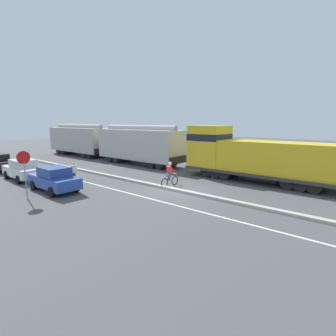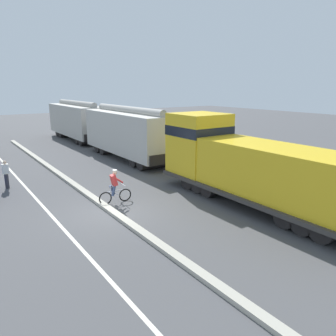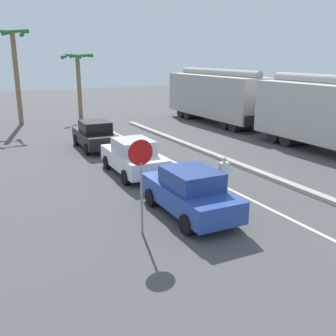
{
  "view_description": "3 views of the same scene",
  "coord_description": "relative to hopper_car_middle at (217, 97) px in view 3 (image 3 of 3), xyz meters",
  "views": [
    {
      "loc": [
        -13.27,
        -10.54,
        4.56
      ],
      "look_at": [
        1.32,
        1.65,
        1.16
      ],
      "focal_mm": 28.0,
      "sensor_mm": 36.0,
      "label": 1
    },
    {
      "loc": [
        -5.95,
        -13.24,
        5.72
      ],
      "look_at": [
        3.53,
        0.41,
        1.53
      ],
      "focal_mm": 35.0,
      "sensor_mm": 36.0,
      "label": 2
    },
    {
      "loc": [
        -11.43,
        -4.54,
        5.16
      ],
      "look_at": [
        -4.67,
        8.56,
        0.93
      ],
      "focal_mm": 42.0,
      "sensor_mm": 36.0,
      "label": 3
    }
  ],
  "objects": [
    {
      "name": "median_curb",
      "position": [
        -6.18,
        -15.28,
        -2.0
      ],
      "size": [
        0.36,
        36.0,
        0.16
      ],
      "primitive_type": "cube",
      "color": "#B2AD9E",
      "rests_on": "ground"
    },
    {
      "name": "lane_stripe",
      "position": [
        -8.58,
        -15.28,
        -2.07
      ],
      "size": [
        0.14,
        36.0,
        0.01
      ],
      "primitive_type": "cube",
      "color": "silver",
      "rests_on": "ground"
    },
    {
      "name": "hopper_car_middle",
      "position": [
        0.0,
        0.0,
        0.0
      ],
      "size": [
        2.9,
        10.6,
        4.18
      ],
      "color": "#AEACA4",
      "rests_on": "ground"
    },
    {
      "name": "parked_car_blue",
      "position": [
        -11.35,
        -15.26,
        -1.26
      ],
      "size": [
        1.88,
        4.23,
        1.62
      ],
      "color": "#28479E",
      "rests_on": "ground"
    },
    {
      "name": "parked_car_white",
      "position": [
        -11.22,
        -10.03,
        -1.26
      ],
      "size": [
        1.92,
        4.24,
        1.62
      ],
      "color": "silver",
      "rests_on": "ground"
    },
    {
      "name": "parked_car_black",
      "position": [
        -11.23,
        -4.4,
        -1.26
      ],
      "size": [
        1.96,
        4.26,
        1.62
      ],
      "color": "black",
      "rests_on": "ground"
    },
    {
      "name": "stop_sign",
      "position": [
        -13.32,
        -15.82,
        -0.05
      ],
      "size": [
        0.76,
        0.08,
        2.88
      ],
      "color": "gray",
      "rests_on": "ground"
    },
    {
      "name": "palm_tree_near",
      "position": [
        -8.59,
        8.36,
        2.01
      ],
      "size": [
        2.71,
        2.79,
        5.52
      ],
      "color": "#846647",
      "rests_on": "ground"
    },
    {
      "name": "palm_tree_far",
      "position": [
        -13.88,
        6.4,
        3.09
      ],
      "size": [
        2.56,
        2.65,
        7.18
      ],
      "color": "#846647",
      "rests_on": "ground"
    },
    {
      "name": "pedestrian_by_cars",
      "position": [
        -9.46,
        -14.49,
        -1.23
      ],
      "size": [
        0.34,
        0.22,
        1.62
      ],
      "color": "#33333D",
      "rests_on": "ground"
    }
  ]
}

